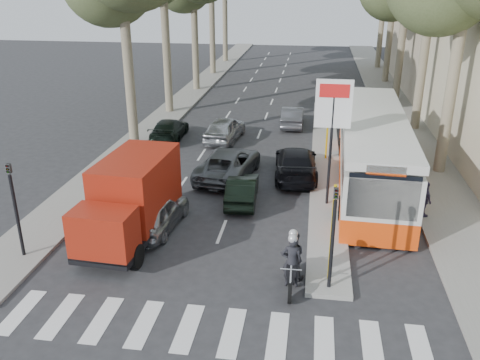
# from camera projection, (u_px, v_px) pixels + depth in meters

# --- Properties ---
(ground) EXTENTS (120.00, 120.00, 0.00)m
(ground) POSITION_uv_depth(u_px,v_px,m) (236.00, 259.00, 18.22)
(ground) COLOR #28282B
(ground) RESTS_ON ground
(sidewalk_right) EXTENTS (3.20, 70.00, 0.12)m
(sidewalk_right) POSITION_uv_depth(u_px,v_px,m) (393.00, 104.00, 39.96)
(sidewalk_right) COLOR gray
(sidewalk_right) RESTS_ON ground
(median_left) EXTENTS (2.40, 64.00, 0.12)m
(median_left) POSITION_uv_depth(u_px,v_px,m) (196.00, 89.00, 44.96)
(median_left) COLOR gray
(median_left) RESTS_ON ground
(traffic_island) EXTENTS (1.50, 26.00, 0.16)m
(traffic_island) POSITION_uv_depth(u_px,v_px,m) (325.00, 159.00, 27.84)
(traffic_island) COLOR gray
(traffic_island) RESTS_ON ground
(billboard) EXTENTS (1.50, 12.10, 5.60)m
(billboard) POSITION_uv_depth(u_px,v_px,m) (332.00, 125.00, 20.98)
(billboard) COLOR yellow
(billboard) RESTS_ON ground
(traffic_light_island) EXTENTS (0.16, 0.41, 3.60)m
(traffic_light_island) POSITION_uv_depth(u_px,v_px,m) (334.00, 222.00, 15.47)
(traffic_light_island) COLOR black
(traffic_light_island) RESTS_ON ground
(traffic_light_left) EXTENTS (0.16, 0.41, 3.60)m
(traffic_light_left) POSITION_uv_depth(u_px,v_px,m) (13.00, 194.00, 17.40)
(traffic_light_left) COLOR black
(traffic_light_left) RESTS_ON ground
(silver_hatchback) EXTENTS (1.97, 4.15, 1.37)m
(silver_hatchback) POSITION_uv_depth(u_px,v_px,m) (157.00, 213.00, 20.17)
(silver_hatchback) COLOR #97999E
(silver_hatchback) RESTS_ON ground
(dark_hatchback) EXTENTS (1.49, 3.73, 1.21)m
(dark_hatchback) POSITION_uv_depth(u_px,v_px,m) (242.00, 189.00, 22.62)
(dark_hatchback) COLOR black
(dark_hatchback) RESTS_ON ground
(queue_car_a) EXTENTS (2.99, 5.46, 1.45)m
(queue_car_a) POSITION_uv_depth(u_px,v_px,m) (228.00, 164.00, 25.33)
(queue_car_a) COLOR #505358
(queue_car_a) RESTS_ON ground
(queue_car_b) EXTENTS (2.37, 5.21, 1.48)m
(queue_car_b) POSITION_uv_depth(u_px,v_px,m) (296.00, 163.00, 25.43)
(queue_car_b) COLOR black
(queue_car_b) RESTS_ON ground
(queue_car_c) EXTENTS (2.27, 4.59, 1.50)m
(queue_car_c) POSITION_uv_depth(u_px,v_px,m) (225.00, 129.00, 31.00)
(queue_car_c) COLOR #A2A5A9
(queue_car_c) RESTS_ON ground
(queue_car_d) EXTENTS (1.45, 4.03, 1.32)m
(queue_car_d) POSITION_uv_depth(u_px,v_px,m) (292.00, 117.00, 34.00)
(queue_car_d) COLOR #4E4F55
(queue_car_d) RESTS_ON ground
(queue_car_e) EXTENTS (1.93, 4.41, 1.26)m
(queue_car_e) POSITION_uv_depth(u_px,v_px,m) (169.00, 129.00, 31.30)
(queue_car_e) COLOR black
(queue_car_e) RESTS_ON ground
(red_truck) EXTENTS (2.53, 5.90, 3.08)m
(red_truck) POSITION_uv_depth(u_px,v_px,m) (132.00, 198.00, 19.23)
(red_truck) COLOR black
(red_truck) RESTS_ON ground
(city_bus) EXTENTS (3.30, 13.15, 3.44)m
(city_bus) POSITION_uv_depth(u_px,v_px,m) (372.00, 149.00, 24.04)
(city_bus) COLOR #F6460D
(city_bus) RESTS_ON ground
(motorcycle) EXTENTS (0.83, 2.30, 1.95)m
(motorcycle) POSITION_uv_depth(u_px,v_px,m) (292.00, 260.00, 16.47)
(motorcycle) COLOR black
(motorcycle) RESTS_ON ground
(pedestrian_near) EXTENTS (0.71, 1.00, 1.54)m
(pedestrian_near) POSITION_uv_depth(u_px,v_px,m) (425.00, 199.00, 20.93)
(pedestrian_near) COLOR #392E45
(pedestrian_near) RESTS_ON sidewalk_right
(pedestrian_far) EXTENTS (1.12, 0.91, 1.59)m
(pedestrian_far) POSITION_uv_depth(u_px,v_px,m) (408.00, 150.00, 26.76)
(pedestrian_far) COLOR #6B5E50
(pedestrian_far) RESTS_ON sidewalk_right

